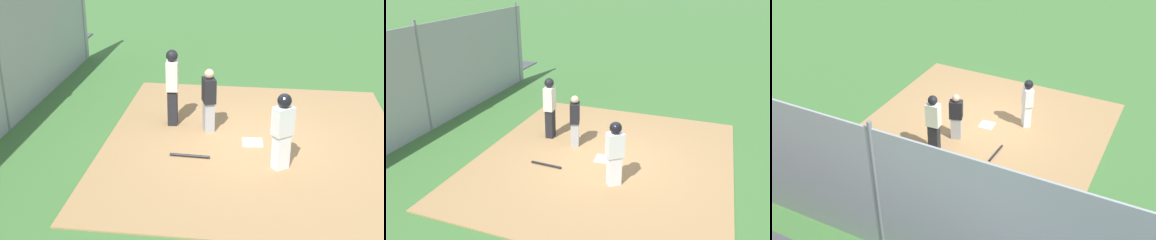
% 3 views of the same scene
% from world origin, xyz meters
% --- Properties ---
extents(ground_plane, '(140.00, 140.00, 0.00)m').
position_xyz_m(ground_plane, '(0.00, 0.00, 0.00)').
color(ground_plane, '#3D6B33').
extents(dirt_infield, '(7.20, 6.40, 0.03)m').
position_xyz_m(dirt_infield, '(0.00, 0.00, 0.01)').
color(dirt_infield, '#9E774C').
rests_on(dirt_infield, ground_plane).
extents(home_plate, '(0.47, 0.47, 0.02)m').
position_xyz_m(home_plate, '(0.00, 0.00, 0.04)').
color(home_plate, white).
rests_on(home_plate, dirt_infield).
extents(catcher, '(0.44, 0.37, 1.46)m').
position_xyz_m(catcher, '(-0.55, -1.02, 0.78)').
color(catcher, '#9E9EA3').
rests_on(catcher, dirt_infield).
extents(umpire, '(0.40, 0.29, 1.80)m').
position_xyz_m(umpire, '(-0.80, -1.89, 0.98)').
color(umpire, black).
rests_on(umpire, dirt_infield).
extents(runner, '(0.44, 0.46, 1.56)m').
position_xyz_m(runner, '(1.07, 0.56, 0.91)').
color(runner, silver).
rests_on(runner, dirt_infield).
extents(baseball_bat, '(0.09, 0.84, 0.06)m').
position_xyz_m(baseball_bat, '(0.85, -1.27, 0.06)').
color(baseball_bat, black).
rests_on(baseball_bat, dirt_infield).
extents(backstop_fence, '(12.00, 0.10, 3.35)m').
position_xyz_m(backstop_fence, '(0.00, -5.61, 1.60)').
color(backstop_fence, '#93999E').
rests_on(backstop_fence, ground_plane).
extents(parked_car_red, '(4.40, 2.35, 1.28)m').
position_xyz_m(parked_car_red, '(-3.43, -8.52, 0.61)').
color(parked_car_red, maroon).
rests_on(parked_car_red, parking_lot).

